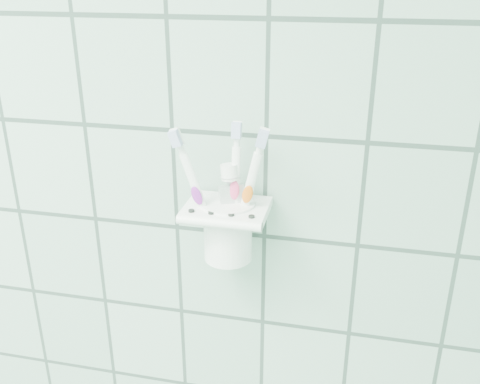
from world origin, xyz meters
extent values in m
cube|color=white|center=(0.64, 1.19, 1.30)|extent=(0.05, 0.02, 0.03)
cube|color=white|center=(0.64, 1.15, 1.31)|extent=(0.11, 0.09, 0.01)
cylinder|color=white|center=(0.64, 1.11, 1.31)|extent=(0.11, 0.01, 0.01)
cylinder|color=black|center=(0.60, 1.12, 1.32)|extent=(0.01, 0.01, 0.00)
cylinder|color=black|center=(0.62, 1.12, 1.32)|extent=(0.01, 0.01, 0.00)
cylinder|color=black|center=(0.65, 1.12, 1.32)|extent=(0.01, 0.01, 0.00)
cylinder|color=black|center=(0.68, 1.12, 1.32)|extent=(0.01, 0.01, 0.00)
cylinder|color=white|center=(0.64, 1.16, 1.28)|extent=(0.07, 0.07, 0.09)
cylinder|color=white|center=(0.64, 1.16, 1.32)|extent=(0.08, 0.08, 0.01)
cylinder|color=black|center=(0.64, 1.16, 1.32)|extent=(0.06, 0.06, 0.00)
cylinder|color=white|center=(0.63, 1.14, 1.32)|extent=(0.06, 0.02, 0.16)
cylinder|color=white|center=(0.63, 1.14, 1.41)|extent=(0.01, 0.01, 0.02)
cube|color=silver|center=(0.63, 1.14, 1.43)|extent=(0.02, 0.01, 0.02)
cube|color=white|center=(0.63, 1.14, 1.43)|extent=(0.02, 0.01, 0.03)
ellipsoid|color=purple|center=(0.63, 1.14, 1.34)|extent=(0.02, 0.01, 0.03)
cylinder|color=white|center=(0.65, 1.15, 1.32)|extent=(0.01, 0.03, 0.16)
cylinder|color=white|center=(0.65, 1.15, 1.41)|extent=(0.01, 0.01, 0.02)
cube|color=silver|center=(0.65, 1.14, 1.42)|extent=(0.01, 0.01, 0.02)
cube|color=white|center=(0.65, 1.15, 1.42)|extent=(0.01, 0.01, 0.02)
ellipsoid|color=#D83F72|center=(0.65, 1.14, 1.34)|extent=(0.01, 0.01, 0.03)
cylinder|color=white|center=(0.64, 1.16, 1.32)|extent=(0.05, 0.03, 0.16)
cylinder|color=white|center=(0.64, 1.16, 1.42)|extent=(0.01, 0.01, 0.02)
cube|color=silver|center=(0.64, 1.16, 1.43)|extent=(0.02, 0.01, 0.03)
cube|color=white|center=(0.64, 1.16, 1.43)|extent=(0.02, 0.01, 0.03)
ellipsoid|color=orange|center=(0.64, 1.16, 1.34)|extent=(0.02, 0.01, 0.03)
cube|color=silver|center=(0.65, 1.15, 1.30)|extent=(0.05, 0.03, 0.10)
cube|color=silver|center=(0.65, 1.15, 1.25)|extent=(0.04, 0.02, 0.01)
cone|color=silver|center=(0.65, 1.15, 1.35)|extent=(0.04, 0.04, 0.02)
cylinder|color=white|center=(0.65, 1.15, 1.37)|extent=(0.03, 0.03, 0.03)
camera|label=1|loc=(0.80, 0.50, 1.62)|focal=40.00mm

